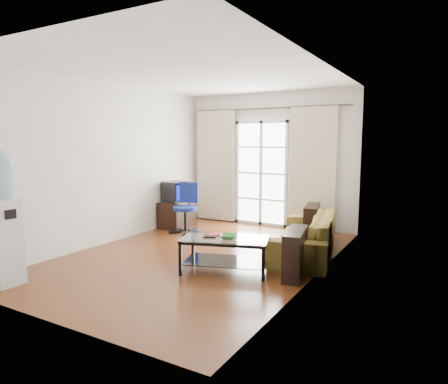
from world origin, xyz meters
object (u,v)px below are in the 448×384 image
object	(u,v)px
crt_tv	(175,192)
task_chair	(186,218)
tv_stand	(177,214)
water_cooler	(2,215)
sofa	(305,235)
coffee_table	(226,250)

from	to	relation	value
crt_tv	task_chair	xyz separation A→B (m)	(0.44, -0.26, -0.45)
tv_stand	water_cooler	size ratio (longest dim) A/B	0.44
tv_stand	sofa	bearing A→B (deg)	-13.93
sofa	water_cooler	world-z (taller)	water_cooler
crt_tv	water_cooler	world-z (taller)	water_cooler
water_cooler	sofa	bearing A→B (deg)	50.89
tv_stand	crt_tv	size ratio (longest dim) A/B	1.43
coffee_table	tv_stand	bearing A→B (deg)	139.15
sofa	task_chair	xyz separation A→B (m)	(-2.44, 0.30, -0.02)
task_chair	water_cooler	world-z (taller)	water_cooler
sofa	tv_stand	xyz separation A→B (m)	(-2.88, 0.60, -0.04)
sofa	coffee_table	bearing A→B (deg)	-37.90
coffee_table	tv_stand	world-z (taller)	tv_stand
tv_stand	water_cooler	world-z (taller)	water_cooler
tv_stand	task_chair	distance (m)	0.54
sofa	coffee_table	xyz separation A→B (m)	(-0.65, -1.32, -0.01)
water_cooler	coffee_table	bearing A→B (deg)	42.65
crt_tv	coffee_table	bearing A→B (deg)	-30.67
sofa	water_cooler	bearing A→B (deg)	-53.14
water_cooler	task_chair	bearing A→B (deg)	87.62
crt_tv	water_cooler	bearing A→B (deg)	-77.87
crt_tv	water_cooler	size ratio (longest dim) A/B	0.31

